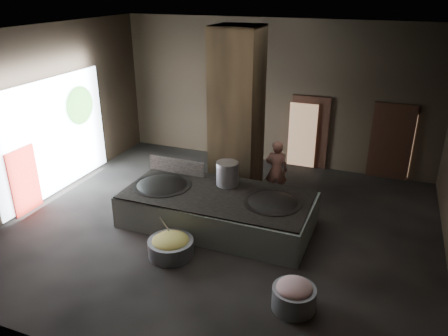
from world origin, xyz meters
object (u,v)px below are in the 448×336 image
at_px(meat_basin, 294,298).
at_px(cook, 276,170).
at_px(hearth_platform, 217,210).
at_px(stock_pot, 227,174).
at_px(veg_basin, 171,247).
at_px(wok_right, 273,205).
at_px(wok_left, 162,188).

bearing_deg(meat_basin, cook, 109.35).
xyz_separation_m(hearth_platform, stock_pot, (0.05, 0.55, 0.74)).
bearing_deg(stock_pot, meat_basin, -50.16).
distance_m(veg_basin, meat_basin, 2.93).
relative_size(stock_pot, meat_basin, 0.74).
height_order(hearth_platform, meat_basin, hearth_platform).
bearing_deg(veg_basin, meat_basin, -13.79).
xyz_separation_m(wok_right, meat_basin, (1.05, -2.32, -0.53)).
xyz_separation_m(stock_pot, meat_basin, (2.35, -2.82, -0.91)).
bearing_deg(wok_left, cook, 39.39).
bearing_deg(wok_right, meat_basin, -65.58).
xyz_separation_m(stock_pot, cook, (0.89, 1.36, -0.31)).
bearing_deg(veg_basin, cook, 68.42).
xyz_separation_m(wok_left, veg_basin, (1.01, -1.52, -0.57)).
bearing_deg(wok_right, veg_basin, -137.82).
distance_m(hearth_platform, veg_basin, 1.65).
distance_m(stock_pot, cook, 1.65).
bearing_deg(meat_basin, veg_basin, 166.21).
height_order(hearth_platform, cook, cook).
bearing_deg(hearth_platform, stock_pot, 85.69).
bearing_deg(stock_pot, wok_left, -158.20).
bearing_deg(wok_right, stock_pot, 158.96).
bearing_deg(wok_left, stock_pot, 21.80).
xyz_separation_m(wok_left, meat_basin, (3.85, -2.22, -0.53)).
xyz_separation_m(hearth_platform, meat_basin, (2.40, -2.27, -0.17)).
bearing_deg(hearth_platform, meat_basin, -42.50).
bearing_deg(cook, wok_right, 94.86).
bearing_deg(wok_right, cook, 102.56).
distance_m(wok_right, stock_pot, 1.44).
bearing_deg(veg_basin, hearth_platform, 74.33).
distance_m(stock_pot, meat_basin, 3.79).
height_order(cook, meat_basin, cook).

